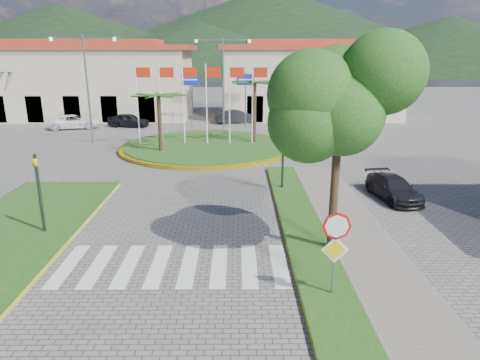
{
  "coord_description": "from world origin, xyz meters",
  "views": [
    {
      "loc": [
        2.2,
        -8.75,
        6.76
      ],
      "look_at": [
        2.32,
        8.0,
        1.75
      ],
      "focal_mm": 32.0,
      "sensor_mm": 36.0,
      "label": 1
    }
  ],
  "objects_px": {
    "white_van": "(74,122)",
    "car_side_right": "(394,188)",
    "stop_sign": "(336,241)",
    "deciduous_tree": "(340,104)",
    "car_dark_a": "(129,120)",
    "car_dark_b": "(237,116)",
    "roundabout_island": "(207,146)"
  },
  "relations": [
    {
      "from": "deciduous_tree",
      "to": "car_side_right",
      "type": "distance_m",
      "value": 8.43
    },
    {
      "from": "stop_sign",
      "to": "white_van",
      "type": "xyz_separation_m",
      "value": [
        -17.68,
        28.67,
        -1.16
      ]
    },
    {
      "from": "stop_sign",
      "to": "deciduous_tree",
      "type": "distance_m",
      "value": 4.59
    },
    {
      "from": "deciduous_tree",
      "to": "car_dark_a",
      "type": "distance_m",
      "value": 30.11
    },
    {
      "from": "car_side_right",
      "to": "car_dark_a",
      "type": "bearing_deg",
      "value": 120.96
    },
    {
      "from": "roundabout_island",
      "to": "car_dark_a",
      "type": "distance_m",
      "value": 12.45
    },
    {
      "from": "white_van",
      "to": "car_dark_a",
      "type": "bearing_deg",
      "value": -96.16
    },
    {
      "from": "stop_sign",
      "to": "white_van",
      "type": "height_order",
      "value": "stop_sign"
    },
    {
      "from": "car_dark_b",
      "to": "roundabout_island",
      "type": "bearing_deg",
      "value": 154.29
    },
    {
      "from": "stop_sign",
      "to": "car_dark_b",
      "type": "relative_size",
      "value": 0.64
    },
    {
      "from": "car_dark_a",
      "to": "car_side_right",
      "type": "relative_size",
      "value": 1.02
    },
    {
      "from": "white_van",
      "to": "car_dark_b",
      "type": "height_order",
      "value": "car_dark_b"
    },
    {
      "from": "roundabout_island",
      "to": "car_dark_b",
      "type": "relative_size",
      "value": 3.05
    },
    {
      "from": "deciduous_tree",
      "to": "car_dark_b",
      "type": "xyz_separation_m",
      "value": [
        -3.31,
        28.8,
        -4.49
      ]
    },
    {
      "from": "roundabout_island",
      "to": "car_dark_a",
      "type": "xyz_separation_m",
      "value": [
        -8.0,
        9.53,
        0.47
      ]
    },
    {
      "from": "car_dark_b",
      "to": "stop_sign",
      "type": "bearing_deg",
      "value": 169.64
    },
    {
      "from": "car_dark_b",
      "to": "car_side_right",
      "type": "bearing_deg",
      "value": -177.26
    },
    {
      "from": "white_van",
      "to": "car_side_right",
      "type": "distance_m",
      "value": 30.07
    },
    {
      "from": "stop_sign",
      "to": "car_side_right",
      "type": "relative_size",
      "value": 0.71
    },
    {
      "from": "roundabout_island",
      "to": "car_dark_a",
      "type": "bearing_deg",
      "value": 130.03
    },
    {
      "from": "car_dark_a",
      "to": "car_dark_b",
      "type": "bearing_deg",
      "value": -69.0
    },
    {
      "from": "car_dark_b",
      "to": "white_van",
      "type": "bearing_deg",
      "value": 86.72
    },
    {
      "from": "deciduous_tree",
      "to": "white_van",
      "type": "relative_size",
      "value": 1.5
    },
    {
      "from": "deciduous_tree",
      "to": "car_side_right",
      "type": "relative_size",
      "value": 1.82
    },
    {
      "from": "car_dark_a",
      "to": "car_dark_b",
      "type": "xyz_separation_m",
      "value": [
        10.19,
        2.27,
        0.04
      ]
    },
    {
      "from": "deciduous_tree",
      "to": "white_van",
      "type": "height_order",
      "value": "deciduous_tree"
    },
    {
      "from": "stop_sign",
      "to": "car_dark_a",
      "type": "xyz_separation_m",
      "value": [
        -12.9,
        29.57,
        -1.14
      ]
    },
    {
      "from": "stop_sign",
      "to": "car_side_right",
      "type": "height_order",
      "value": "stop_sign"
    },
    {
      "from": "stop_sign",
      "to": "car_dark_a",
      "type": "height_order",
      "value": "stop_sign"
    },
    {
      "from": "stop_sign",
      "to": "car_dark_a",
      "type": "bearing_deg",
      "value": 113.57
    },
    {
      "from": "white_van",
      "to": "car_dark_b",
      "type": "bearing_deg",
      "value": -94.83
    },
    {
      "from": "deciduous_tree",
      "to": "white_van",
      "type": "distance_m",
      "value": 31.81
    }
  ]
}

